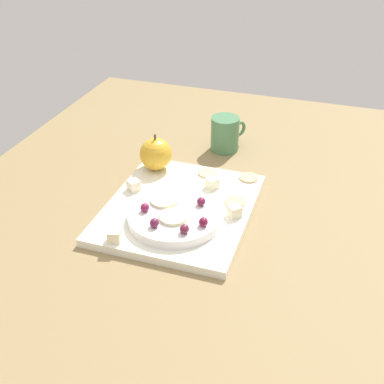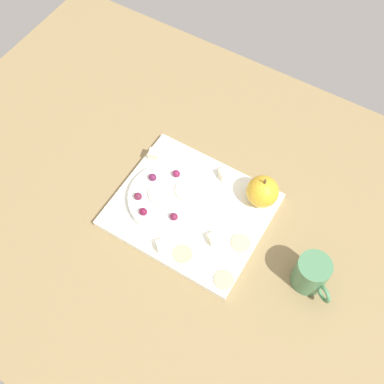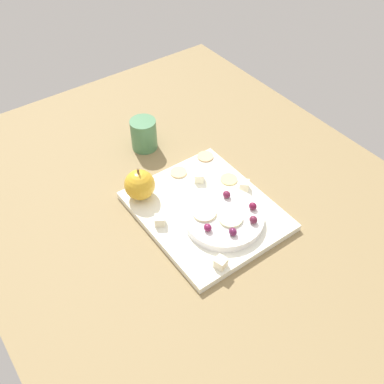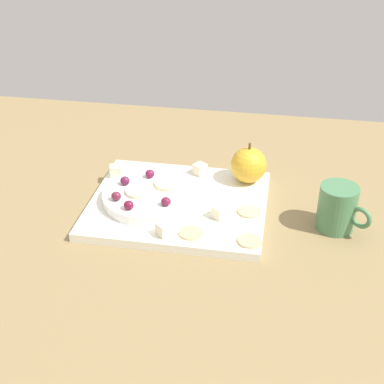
# 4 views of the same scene
# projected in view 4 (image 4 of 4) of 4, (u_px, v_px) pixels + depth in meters

# --- Properties ---
(table) EXTENTS (1.34, 0.96, 0.03)m
(table) POSITION_uv_depth(u_px,v_px,m) (172.00, 214.00, 1.03)
(table) COLOR olive
(table) RESTS_ON ground
(platter) EXTENTS (0.32, 0.28, 0.02)m
(platter) POSITION_uv_depth(u_px,v_px,m) (179.00, 204.00, 1.02)
(platter) COLOR white
(platter) RESTS_ON table
(serving_dish) EXTENTS (0.18, 0.18, 0.02)m
(serving_dish) POSITION_uv_depth(u_px,v_px,m) (150.00, 196.00, 1.01)
(serving_dish) COLOR white
(serving_dish) RESTS_ON platter
(apple_whole) EXTENTS (0.07, 0.07, 0.07)m
(apple_whole) POSITION_uv_depth(u_px,v_px,m) (249.00, 165.00, 1.06)
(apple_whole) COLOR gold
(apple_whole) RESTS_ON platter
(apple_stem) EXTENTS (0.01, 0.01, 0.01)m
(apple_stem) POSITION_uv_depth(u_px,v_px,m) (250.00, 146.00, 1.03)
(apple_stem) COLOR brown
(apple_stem) RESTS_ON apple_whole
(cheese_cube_0) EXTENTS (0.03, 0.03, 0.02)m
(cheese_cube_0) POSITION_uv_depth(u_px,v_px,m) (219.00, 212.00, 0.96)
(cheese_cube_0) COLOR #F2ECC6
(cheese_cube_0) RESTS_ON platter
(cheese_cube_1) EXTENTS (0.03, 0.03, 0.02)m
(cheese_cube_1) POSITION_uv_depth(u_px,v_px,m) (164.00, 229.00, 0.91)
(cheese_cube_1) COLOR #F9EEC6
(cheese_cube_1) RESTS_ON platter
(cheese_cube_2) EXTENTS (0.03, 0.03, 0.02)m
(cheese_cube_2) POSITION_uv_depth(u_px,v_px,m) (200.00, 169.00, 1.09)
(cheese_cube_2) COLOR #F0E5C0
(cheese_cube_2) RESTS_ON platter
(cheese_cube_3) EXTENTS (0.03, 0.03, 0.02)m
(cheese_cube_3) POSITION_uv_depth(u_px,v_px,m) (116.00, 171.00, 1.09)
(cheese_cube_3) COLOR #F3E7C3
(cheese_cube_3) RESTS_ON platter
(cracker_0) EXTENTS (0.04, 0.04, 0.00)m
(cracker_0) POSITION_uv_depth(u_px,v_px,m) (249.00, 212.00, 0.97)
(cracker_0) COLOR #DEBC8A
(cracker_0) RESTS_ON platter
(cracker_1) EXTENTS (0.04, 0.04, 0.00)m
(cracker_1) POSITION_uv_depth(u_px,v_px,m) (191.00, 233.00, 0.92)
(cracker_1) COLOR #D4BD7F
(cracker_1) RESTS_ON platter
(cracker_2) EXTENTS (0.04, 0.04, 0.00)m
(cracker_2) POSITION_uv_depth(u_px,v_px,m) (250.00, 241.00, 0.90)
(cracker_2) COLOR #E4B684
(cracker_2) RESTS_ON platter
(grape_0) EXTENTS (0.02, 0.02, 0.02)m
(grape_0) POSITION_uv_depth(u_px,v_px,m) (125.00, 181.00, 1.02)
(grape_0) COLOR #601D42
(grape_0) RESTS_ON serving_dish
(grape_1) EXTENTS (0.02, 0.02, 0.02)m
(grape_1) POSITION_uv_depth(u_px,v_px,m) (116.00, 196.00, 0.97)
(grape_1) COLOR maroon
(grape_1) RESTS_ON serving_dish
(grape_2) EXTENTS (0.02, 0.02, 0.02)m
(grape_2) POSITION_uv_depth(u_px,v_px,m) (165.00, 201.00, 0.96)
(grape_2) COLOR maroon
(grape_2) RESTS_ON serving_dish
(grape_3) EXTENTS (0.02, 0.02, 0.02)m
(grape_3) POSITION_uv_depth(u_px,v_px,m) (129.00, 205.00, 0.95)
(grape_3) COLOR maroon
(grape_3) RESTS_ON serving_dish
(grape_4) EXTENTS (0.02, 0.02, 0.02)m
(grape_4) POSITION_uv_depth(u_px,v_px,m) (150.00, 174.00, 1.04)
(grape_4) COLOR maroon
(grape_4) RESTS_ON serving_dish
(apple_slice_0) EXTENTS (0.05, 0.05, 0.01)m
(apple_slice_0) POSITION_uv_depth(u_px,v_px,m) (140.00, 191.00, 1.00)
(apple_slice_0) COLOR beige
(apple_slice_0) RESTS_ON serving_dish
(apple_slice_1) EXTENTS (0.05, 0.05, 0.01)m
(apple_slice_1) POSITION_uv_depth(u_px,v_px,m) (168.00, 184.00, 1.02)
(apple_slice_1) COLOR beige
(apple_slice_1) RESTS_ON serving_dish
(cup) EXTENTS (0.09, 0.07, 0.08)m
(cup) POSITION_uv_depth(u_px,v_px,m) (338.00, 208.00, 0.94)
(cup) COLOR #487D52
(cup) RESTS_ON table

